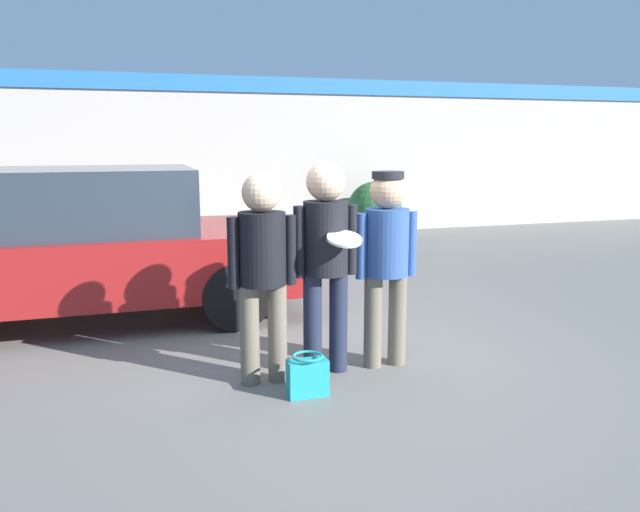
{
  "coord_description": "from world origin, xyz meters",
  "views": [
    {
      "loc": [
        -1.6,
        -4.91,
        1.87
      ],
      "look_at": [
        -0.1,
        -0.13,
        0.94
      ],
      "focal_mm": 35.0,
      "sensor_mm": 36.0,
      "label": 1
    }
  ],
  "objects_px": {
    "person_left": "(262,261)",
    "person_middle_with_frisbee": "(326,249)",
    "person_right": "(386,251)",
    "shrub": "(375,209)",
    "parked_car_near": "(84,245)",
    "handbag": "(308,376)"
  },
  "relations": [
    {
      "from": "person_middle_with_frisbee",
      "to": "parked_car_near",
      "type": "height_order",
      "value": "person_middle_with_frisbee"
    },
    {
      "from": "person_right",
      "to": "handbag",
      "type": "relative_size",
      "value": 5.14
    },
    {
      "from": "parked_car_near",
      "to": "person_right",
      "type": "bearing_deg",
      "value": -42.17
    },
    {
      "from": "person_right",
      "to": "handbag",
      "type": "xyz_separation_m",
      "value": [
        -0.8,
        -0.43,
        -0.82
      ]
    },
    {
      "from": "parked_car_near",
      "to": "shrub",
      "type": "distance_m",
      "value": 6.84
    },
    {
      "from": "person_middle_with_frisbee",
      "to": "person_right",
      "type": "bearing_deg",
      "value": 0.75
    },
    {
      "from": "handbag",
      "to": "person_left",
      "type": "bearing_deg",
      "value": 124.01
    },
    {
      "from": "person_right",
      "to": "shrub",
      "type": "xyz_separation_m",
      "value": [
        2.67,
        6.74,
        -0.44
      ]
    },
    {
      "from": "person_right",
      "to": "handbag",
      "type": "height_order",
      "value": "person_right"
    },
    {
      "from": "person_right",
      "to": "handbag",
      "type": "bearing_deg",
      "value": -151.69
    },
    {
      "from": "person_middle_with_frisbee",
      "to": "handbag",
      "type": "relative_size",
      "value": 5.4
    },
    {
      "from": "person_left",
      "to": "person_middle_with_frisbee",
      "type": "bearing_deg",
      "value": 6.37
    },
    {
      "from": "person_left",
      "to": "shrub",
      "type": "distance_m",
      "value": 7.77
    },
    {
      "from": "person_left",
      "to": "shrub",
      "type": "bearing_deg",
      "value": 61.36
    },
    {
      "from": "person_left",
      "to": "person_right",
      "type": "height_order",
      "value": "person_left"
    },
    {
      "from": "person_right",
      "to": "shrub",
      "type": "relative_size",
      "value": 1.51
    },
    {
      "from": "parked_car_near",
      "to": "shrub",
      "type": "bearing_deg",
      "value": 41.33
    },
    {
      "from": "person_left",
      "to": "handbag",
      "type": "height_order",
      "value": "person_left"
    },
    {
      "from": "person_middle_with_frisbee",
      "to": "parked_car_near",
      "type": "bearing_deg",
      "value": 130.89
    },
    {
      "from": "shrub",
      "to": "person_left",
      "type": "bearing_deg",
      "value": -118.64
    },
    {
      "from": "person_middle_with_frisbee",
      "to": "handbag",
      "type": "distance_m",
      "value": 1.01
    },
    {
      "from": "person_left",
      "to": "person_middle_with_frisbee",
      "type": "distance_m",
      "value": 0.53
    }
  ]
}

